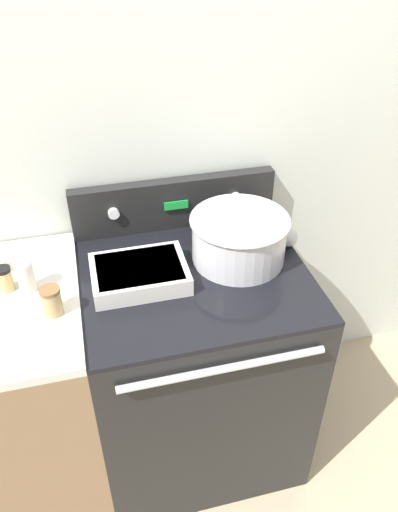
{
  "coord_description": "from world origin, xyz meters",
  "views": [
    {
      "loc": [
        -0.31,
        -0.94,
        1.95
      ],
      "look_at": [
        0.02,
        0.36,
        0.97
      ],
      "focal_mm": 35.0,
      "sensor_mm": 36.0,
      "label": 1
    }
  ],
  "objects_px": {
    "ladle": "(286,236)",
    "spice_jar_brown_cap": "(52,301)",
    "casserole_dish": "(139,273)",
    "spice_jar_white_cap": "(26,276)",
    "mixing_bowl": "(239,236)",
    "spice_jar_black_cap": "(5,279)"
  },
  "relations": [
    {
      "from": "ladle",
      "to": "spice_jar_brown_cap",
      "type": "xyz_separation_m",
      "value": [
        -0.83,
        -0.19,
        0.03
      ]
    },
    {
      "from": "casserole_dish",
      "to": "ladle",
      "type": "distance_m",
      "value": 0.56
    },
    {
      "from": "spice_jar_white_cap",
      "to": "mixing_bowl",
      "type": "bearing_deg",
      "value": 1.0
    },
    {
      "from": "ladle",
      "to": "spice_jar_black_cap",
      "type": "xyz_separation_m",
      "value": [
        -0.97,
        -0.04,
        0.02
      ]
    },
    {
      "from": "mixing_bowl",
      "to": "spice_jar_brown_cap",
      "type": "height_order",
      "value": "mixing_bowl"
    },
    {
      "from": "ladle",
      "to": "spice_jar_brown_cap",
      "type": "relative_size",
      "value": 3.0
    },
    {
      "from": "spice_jar_white_cap",
      "to": "spice_jar_black_cap",
      "type": "xyz_separation_m",
      "value": [
        -0.07,
        0.02,
        -0.01
      ]
    },
    {
      "from": "ladle",
      "to": "spice_jar_white_cap",
      "type": "bearing_deg",
      "value": -176.22
    },
    {
      "from": "ladle",
      "to": "spice_jar_black_cap",
      "type": "bearing_deg",
      "value": -177.53
    },
    {
      "from": "spice_jar_black_cap",
      "to": "spice_jar_white_cap",
      "type": "bearing_deg",
      "value": -15.19
    },
    {
      "from": "mixing_bowl",
      "to": "spice_jar_brown_cap",
      "type": "relative_size",
      "value": 3.62
    },
    {
      "from": "casserole_dish",
      "to": "spice_jar_brown_cap",
      "type": "distance_m",
      "value": 0.29
    },
    {
      "from": "casserole_dish",
      "to": "ladle",
      "type": "bearing_deg",
      "value": 9.4
    },
    {
      "from": "mixing_bowl",
      "to": "casserole_dish",
      "type": "xyz_separation_m",
      "value": [
        -0.35,
        -0.04,
        -0.06
      ]
    },
    {
      "from": "spice_jar_brown_cap",
      "to": "spice_jar_white_cap",
      "type": "xyz_separation_m",
      "value": [
        -0.08,
        0.13,
        0.01
      ]
    },
    {
      "from": "spice_jar_brown_cap",
      "to": "spice_jar_white_cap",
      "type": "relative_size",
      "value": 0.85
    },
    {
      "from": "casserole_dish",
      "to": "spice_jar_black_cap",
      "type": "height_order",
      "value": "spice_jar_black_cap"
    },
    {
      "from": "casserole_dish",
      "to": "spice_jar_white_cap",
      "type": "relative_size",
      "value": 2.79
    },
    {
      "from": "casserole_dish",
      "to": "spice_jar_white_cap",
      "type": "bearing_deg",
      "value": 174.88
    },
    {
      "from": "mixing_bowl",
      "to": "spice_jar_black_cap",
      "type": "xyz_separation_m",
      "value": [
        -0.77,
        0.01,
        -0.04
      ]
    },
    {
      "from": "spice_jar_black_cap",
      "to": "mixing_bowl",
      "type": "bearing_deg",
      "value": -0.42
    },
    {
      "from": "mixing_bowl",
      "to": "spice_jar_brown_cap",
      "type": "xyz_separation_m",
      "value": [
        -0.63,
        -0.14,
        -0.03
      ]
    }
  ]
}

